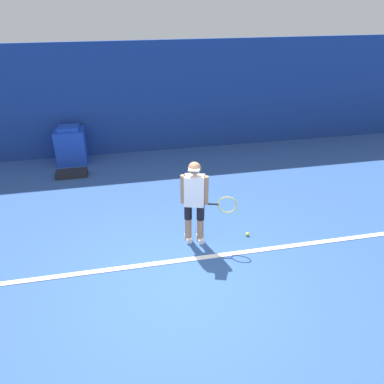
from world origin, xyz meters
name	(u,v)px	position (x,y,z in m)	size (l,w,h in m)	color
ground_plane	(182,287)	(0.00, 0.00, 0.00)	(24.00, 24.00, 0.00)	#2D5193
back_wall	(142,99)	(0.00, 5.81, 1.49)	(24.00, 0.10, 2.97)	navy
court_baseline	(175,261)	(0.00, 0.65, 0.01)	(21.60, 0.10, 0.01)	white
tennis_player	(195,199)	(0.46, 1.18, 0.87)	(0.94, 0.39, 1.57)	#A37556
tennis_ball	(247,234)	(1.46, 1.12, 0.03)	(0.07, 0.07, 0.07)	#D1E533
covered_chair	(71,145)	(-1.98, 5.38, 0.47)	(0.75, 0.66, 0.99)	blue
equipment_bag	(72,174)	(-1.95, 4.46, 0.07)	(0.75, 0.33, 0.15)	black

